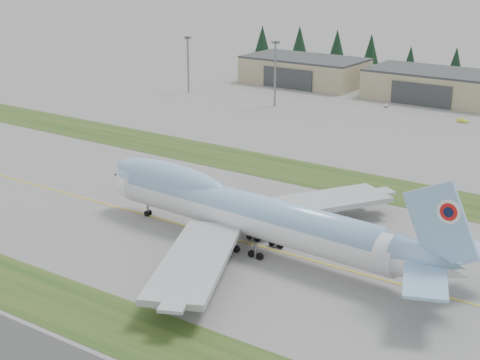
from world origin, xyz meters
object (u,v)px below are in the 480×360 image
Objects in this scene: boeing_747_freighter at (247,212)px; service_vehicle_a at (386,107)px; service_vehicle_b at (462,122)px; hangar_center at (435,85)px; hangar_left at (304,70)px.

boeing_747_freighter is 133.48m from service_vehicle_a.
service_vehicle_b is at bearing -27.79° from service_vehicle_a.
service_vehicle_b is (0.39, 122.94, -7.08)m from boeing_747_freighter.
hangar_center is 35.52m from service_vehicle_b.
boeing_747_freighter is at bearing -63.63° from hangar_left.
hangar_center is at bearing 42.74° from service_vehicle_b.
hangar_left reaches higher than service_vehicle_a.
hangar_left is (-75.09, 151.46, -1.69)m from boeing_747_freighter.
hangar_center is at bearing 0.00° from hangar_left.
boeing_747_freighter is 21.32× the size of service_vehicle_b.
service_vehicle_b is (29.66, -7.09, 0.00)m from service_vehicle_a.
hangar_left is at bearing 180.00° from hangar_center.
hangar_center reaches higher than service_vehicle_a.
hangar_center is (55.00, 0.00, 0.00)m from hangar_left.
hangar_center is 23.92m from service_vehicle_a.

